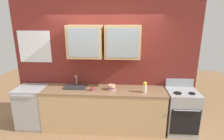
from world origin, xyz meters
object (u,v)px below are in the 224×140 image
at_px(bowl_stack, 112,87).
at_px(vase, 145,87).
at_px(cup_near_sink, 92,89).
at_px(sink_faucet, 76,86).
at_px(stove_range, 181,111).
at_px(dishwasher, 33,107).

xyz_separation_m(bowl_stack, vase, (0.69, -0.10, 0.07)).
bearing_deg(cup_near_sink, vase, -1.16).
distance_m(sink_faucet, vase, 1.52).
bearing_deg(vase, stove_range, 7.30).
relative_size(vase, cup_near_sink, 2.13).
distance_m(stove_range, dishwasher, 3.32).
bearing_deg(bowl_stack, sink_faucet, 174.22).
bearing_deg(stove_range, bowl_stack, -179.93).
bearing_deg(cup_near_sink, sink_faucet, 157.86).
distance_m(stove_range, sink_faucet, 2.37).
xyz_separation_m(stove_range, vase, (-0.82, -0.10, 0.58)).
bearing_deg(bowl_stack, vase, -8.43).
xyz_separation_m(stove_range, sink_faucet, (-2.32, 0.08, 0.48)).
bearing_deg(sink_faucet, vase, -7.01).
height_order(sink_faucet, cup_near_sink, sink_faucet).
xyz_separation_m(vase, dishwasher, (-2.50, 0.10, -0.58)).
relative_size(vase, dishwasher, 0.25).
height_order(bowl_stack, vase, vase).
distance_m(sink_faucet, dishwasher, 1.11).
relative_size(stove_range, dishwasher, 1.19).
bearing_deg(bowl_stack, cup_near_sink, -168.97).
xyz_separation_m(stove_range, cup_near_sink, (-1.92, -0.08, 0.50)).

